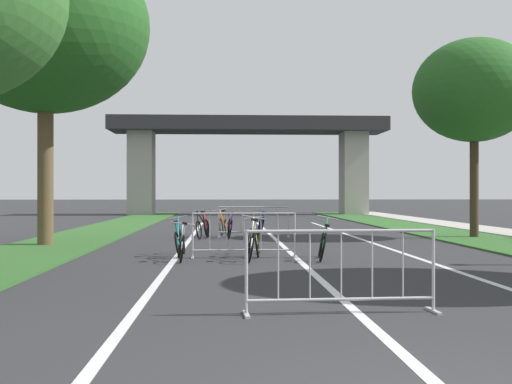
# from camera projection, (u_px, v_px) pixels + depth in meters

# --- Properties ---
(grass_verge_left) EXTENTS (2.78, 49.49, 0.05)m
(grass_verge_left) POSITION_uv_depth(u_px,v_px,m) (96.00, 233.00, 24.12)
(grass_verge_left) COLOR #2D5B26
(grass_verge_left) RESTS_ON ground
(grass_verge_right) EXTENTS (2.78, 49.49, 0.05)m
(grass_verge_right) POSITION_uv_depth(u_px,v_px,m) (436.00, 232.00, 24.75)
(grass_verge_right) COLOR #2D5B26
(grass_verge_right) RESTS_ON ground
(sidewalk_path_right) EXTENTS (1.93, 49.49, 0.08)m
(sidewalk_path_right) POSITION_uv_depth(u_px,v_px,m) (496.00, 231.00, 24.86)
(sidewalk_path_right) COLOR #ADA89E
(sidewalk_path_right) RESTS_ON ground
(lane_stripe_center) EXTENTS (0.14, 28.63, 0.01)m
(lane_stripe_center) POSITION_uv_depth(u_px,v_px,m) (282.00, 245.00, 18.51)
(lane_stripe_center) COLOR silver
(lane_stripe_center) RESTS_ON ground
(lane_stripe_right_lane) EXTENTS (0.14, 28.63, 0.01)m
(lane_stripe_right_lane) POSITION_uv_depth(u_px,v_px,m) (379.00, 245.00, 18.64)
(lane_stripe_right_lane) COLOR silver
(lane_stripe_right_lane) RESTS_ON ground
(lane_stripe_left_lane) EXTENTS (0.14, 28.63, 0.01)m
(lane_stripe_left_lane) POSITION_uv_depth(u_px,v_px,m) (185.00, 246.00, 18.37)
(lane_stripe_left_lane) COLOR silver
(lane_stripe_left_lane) RESTS_ON ground
(overpass_bridge) EXTENTS (19.05, 4.03, 6.72)m
(overpass_bridge) POSITION_uv_depth(u_px,v_px,m) (248.00, 144.00, 45.07)
(overpass_bridge) COLOR #2D2D30
(overpass_bridge) RESTS_ON ground
(tree_left_pine_far) EXTENTS (5.85, 5.85, 8.74)m
(tree_left_pine_far) POSITION_uv_depth(u_px,v_px,m) (46.00, 26.00, 18.27)
(tree_left_pine_far) COLOR brown
(tree_left_pine_far) RESTS_ON ground
(tree_right_cypress_far) EXTENTS (4.05, 4.05, 6.65)m
(tree_right_cypress_far) POSITION_uv_depth(u_px,v_px,m) (474.00, 91.00, 21.51)
(tree_right_cypress_far) COLOR #3D2D1E
(tree_right_cypress_far) RESTS_ON ground
(crowd_barrier_nearest) EXTENTS (2.45, 0.57, 1.05)m
(crowd_barrier_nearest) POSITION_uv_depth(u_px,v_px,m) (341.00, 272.00, 8.02)
(crowd_barrier_nearest) COLOR #ADADB2
(crowd_barrier_nearest) RESTS_ON ground
(crowd_barrier_second) EXTENTS (2.43, 0.46, 1.05)m
(crowd_barrier_second) POSITION_uv_depth(u_px,v_px,m) (244.00, 235.00, 14.94)
(crowd_barrier_second) COLOR #ADADB2
(crowd_barrier_second) RESTS_ON ground
(crowd_barrier_third) EXTENTS (2.44, 0.52, 1.05)m
(crowd_barrier_third) POSITION_uv_depth(u_px,v_px,m) (254.00, 222.00, 21.95)
(crowd_barrier_third) COLOR #ADADB2
(crowd_barrier_third) RESTS_ON ground
(bicycle_red_0) EXTENTS (0.46, 1.59, 0.91)m
(bicycle_red_0) POSITION_uv_depth(u_px,v_px,m) (206.00, 226.00, 22.25)
(bicycle_red_0) COLOR black
(bicycle_red_0) RESTS_ON ground
(bicycle_silver_1) EXTENTS (0.55, 1.63, 0.87)m
(bicycle_silver_1) POSITION_uv_depth(u_px,v_px,m) (181.00, 245.00, 14.35)
(bicycle_silver_1) COLOR black
(bicycle_silver_1) RESTS_ON ground
(bicycle_blue_2) EXTENTS (0.50, 1.69, 0.95)m
(bicycle_blue_2) POSITION_uv_depth(u_px,v_px,m) (261.00, 226.00, 22.41)
(bicycle_blue_2) COLOR black
(bicycle_blue_2) RESTS_ON ground
(bicycle_teal_3) EXTENTS (0.43, 1.57, 0.96)m
(bicycle_teal_3) POSITION_uv_depth(u_px,v_px,m) (180.00, 241.00, 15.45)
(bicycle_teal_3) COLOR black
(bicycle_teal_3) RESTS_ON ground
(bicycle_white_4) EXTENTS (0.54, 1.80, 1.00)m
(bicycle_white_4) POSITION_uv_depth(u_px,v_px,m) (251.00, 243.00, 14.40)
(bicycle_white_4) COLOR black
(bicycle_white_4) RESTS_ON ground
(bicycle_purple_5) EXTENTS (0.47, 1.72, 0.91)m
(bicycle_purple_5) POSITION_uv_depth(u_px,v_px,m) (230.00, 227.00, 21.48)
(bicycle_purple_5) COLOR black
(bicycle_purple_5) RESTS_ON ground
(bicycle_green_6) EXTENTS (0.62, 1.72, 0.99)m
(bicycle_green_6) POSITION_uv_depth(u_px,v_px,m) (323.00, 244.00, 14.51)
(bicycle_green_6) COLOR black
(bicycle_green_6) RESTS_ON ground
(bicycle_yellow_7) EXTENTS (0.48, 1.65, 0.94)m
(bicycle_yellow_7) POSITION_uv_depth(u_px,v_px,m) (256.00, 240.00, 15.46)
(bicycle_yellow_7) COLOR black
(bicycle_yellow_7) RESTS_ON ground
(bicycle_black_8) EXTENTS (0.64, 1.69, 0.97)m
(bicycle_black_8) POSITION_uv_depth(u_px,v_px,m) (203.00, 228.00, 21.46)
(bicycle_black_8) COLOR black
(bicycle_black_8) RESTS_ON ground
(bicycle_orange_9) EXTENTS (0.63, 1.56, 0.95)m
(bicycle_orange_9) POSITION_uv_depth(u_px,v_px,m) (224.00, 226.00, 22.43)
(bicycle_orange_9) COLOR black
(bicycle_orange_9) RESTS_ON ground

